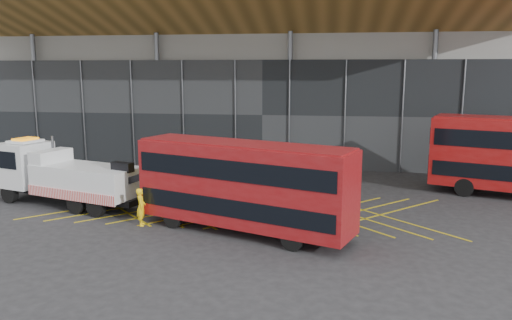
# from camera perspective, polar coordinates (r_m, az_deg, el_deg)

# --- Properties ---
(ground_plane) EXTENTS (120.00, 120.00, 0.00)m
(ground_plane) POSITION_cam_1_polar(r_m,az_deg,el_deg) (27.05, -6.80, -5.40)
(ground_plane) COLOR #252527
(road_markings) EXTENTS (21.56, 7.16, 0.01)m
(road_markings) POSITION_cam_1_polar(r_m,az_deg,el_deg) (26.53, -1.77, -5.63)
(road_markings) COLOR gold
(road_markings) RESTS_ON ground_plane
(construction_building) EXTENTS (55.00, 23.97, 18.00)m
(construction_building) POSITION_cam_1_polar(r_m,az_deg,el_deg) (43.83, 1.92, 12.47)
(construction_building) COLOR gray
(construction_building) RESTS_ON ground_plane
(recovery_truck) EXTENTS (10.23, 4.92, 3.59)m
(recovery_truck) POSITION_cam_1_polar(r_m,az_deg,el_deg) (28.97, -21.28, -1.61)
(recovery_truck) COLOR black
(recovery_truck) RESTS_ON ground_plane
(bus_towed) EXTENTS (10.25, 5.76, 4.11)m
(bus_towed) POSITION_cam_1_polar(r_m,az_deg,el_deg) (22.25, -1.52, -2.68)
(bus_towed) COLOR maroon
(bus_towed) RESTS_ON ground_plane
(worker) EXTENTS (0.63, 0.76, 1.80)m
(worker) POSITION_cam_1_polar(r_m,az_deg,el_deg) (24.23, -12.99, -5.25)
(worker) COLOR yellow
(worker) RESTS_ON ground_plane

